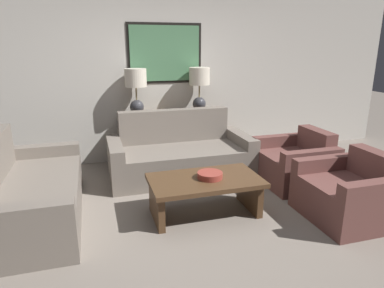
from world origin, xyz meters
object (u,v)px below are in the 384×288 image
(coffee_table, at_px, (205,188))
(armchair_near_back_wall, at_px, (295,164))
(decorative_bowl, at_px, (210,175))
(console_table, at_px, (170,137))
(couch_by_back_wall, at_px, (180,156))
(table_lamp_left, at_px, (136,86))
(couch_by_side, at_px, (28,194))
(armchair_near_camera, at_px, (349,194))
(table_lamp_right, at_px, (199,84))

(coffee_table, bearing_deg, armchair_near_back_wall, 19.21)
(coffee_table, xyz_separation_m, decorative_bowl, (0.05, -0.01, 0.15))
(console_table, relative_size, couch_by_back_wall, 0.76)
(table_lamp_left, distance_m, couch_by_side, 2.25)
(couch_by_side, height_order, decorative_bowl, couch_by_side)
(armchair_near_camera, bearing_deg, coffee_table, 160.79)
(table_lamp_right, height_order, couch_by_back_wall, table_lamp_right)
(table_lamp_left, distance_m, armchair_near_back_wall, 2.58)
(table_lamp_left, xyz_separation_m, armchair_near_camera, (1.93, -2.43, -0.96))
(table_lamp_right, relative_size, armchair_near_camera, 0.78)
(console_table, bearing_deg, armchair_near_back_wall, -44.54)
(couch_by_back_wall, bearing_deg, table_lamp_right, 53.03)
(coffee_table, distance_m, decorative_bowl, 0.16)
(console_table, height_order, table_lamp_left, table_lamp_left)
(table_lamp_left, xyz_separation_m, armchair_near_back_wall, (1.93, -1.41, -0.96))
(coffee_table, bearing_deg, decorative_bowl, -7.75)
(couch_by_back_wall, bearing_deg, console_table, 90.00)
(console_table, height_order, armchair_near_back_wall, console_table)
(decorative_bowl, xyz_separation_m, armchair_near_back_wall, (1.42, 0.52, -0.19))
(table_lamp_right, distance_m, armchair_near_back_wall, 1.94)
(armchair_near_back_wall, distance_m, armchair_near_camera, 1.03)
(console_table, height_order, coffee_table, console_table)
(couch_by_back_wall, bearing_deg, armchair_near_camera, -51.02)
(console_table, xyz_separation_m, table_lamp_right, (0.50, 0.00, 0.84))
(couch_by_back_wall, bearing_deg, couch_by_side, -156.65)
(console_table, relative_size, armchair_near_back_wall, 1.67)
(armchair_near_camera, bearing_deg, table_lamp_right, 110.88)
(console_table, height_order, table_lamp_right, table_lamp_right)
(armchair_near_camera, bearing_deg, decorative_bowl, 160.38)
(console_table, height_order, armchair_near_camera, console_table)
(console_table, xyz_separation_m, decorative_bowl, (0.01, -1.93, 0.07))
(console_table, bearing_deg, couch_by_side, -141.96)
(console_table, xyz_separation_m, couch_by_back_wall, (0.00, -0.67, -0.10))
(console_table, relative_size, decorative_bowl, 5.46)
(decorative_bowl, bearing_deg, armchair_near_camera, -19.62)
(table_lamp_left, distance_m, armchair_near_camera, 3.25)
(table_lamp_right, height_order, coffee_table, table_lamp_right)
(couch_by_side, bearing_deg, table_lamp_right, 31.76)
(coffee_table, xyz_separation_m, armchair_near_camera, (1.47, -0.51, -0.04))
(decorative_bowl, height_order, armchair_near_back_wall, armchair_near_back_wall)
(table_lamp_left, xyz_separation_m, coffee_table, (0.46, -1.92, -0.92))
(table_lamp_right, distance_m, couch_by_side, 2.98)
(couch_by_back_wall, xyz_separation_m, armchair_near_back_wall, (1.43, -0.74, -0.02))
(table_lamp_left, height_order, armchair_near_back_wall, table_lamp_left)
(console_table, distance_m, coffee_table, 1.92)
(table_lamp_left, bearing_deg, coffee_table, -76.54)
(console_table, distance_m, decorative_bowl, 1.93)
(decorative_bowl, height_order, armchair_near_camera, armchair_near_camera)
(console_table, xyz_separation_m, armchair_near_back_wall, (1.43, -1.41, -0.12))
(couch_by_side, height_order, coffee_table, couch_by_side)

